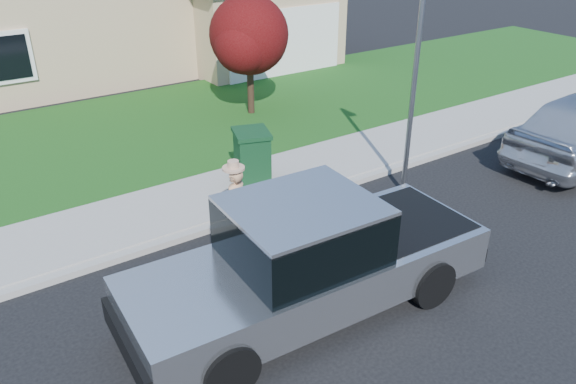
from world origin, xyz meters
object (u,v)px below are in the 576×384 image
at_px(pickup_truck, 308,261).
at_px(woman, 235,205).
at_px(trash_bin, 252,157).
at_px(street_lamp, 417,77).
at_px(ornamental_tree, 250,39).

height_order(pickup_truck, woman, pickup_truck).
bearing_deg(trash_bin, street_lamp, -19.59).
distance_m(pickup_truck, trash_bin, 4.24).
relative_size(pickup_truck, woman, 3.54).
xyz_separation_m(trash_bin, street_lamp, (2.59, -2.03, 1.81)).
height_order(woman, trash_bin, woman).
xyz_separation_m(woman, ornamental_tree, (3.83, 5.82, 1.47)).
bearing_deg(woman, street_lamp, 152.55).
bearing_deg(pickup_truck, woman, 91.28).
xyz_separation_m(pickup_truck, trash_bin, (1.43, 3.99, -0.12)).
height_order(trash_bin, street_lamp, street_lamp).
height_order(pickup_truck, trash_bin, pickup_truck).
xyz_separation_m(woman, street_lamp, (3.96, -0.33, 1.79)).
bearing_deg(ornamental_tree, street_lamp, -88.74).
distance_m(ornamental_tree, trash_bin, 5.02).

